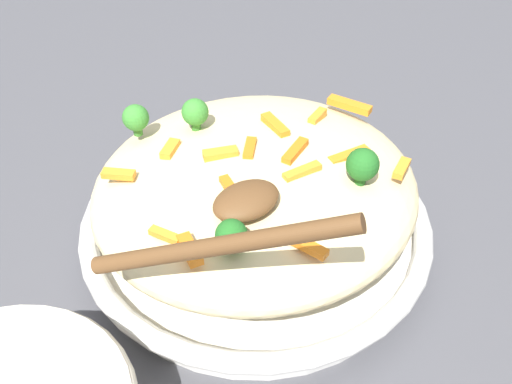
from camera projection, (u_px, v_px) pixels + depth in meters
name	position (u px, v px, depth m)	size (l,w,h in m)	color
ground_plane	(256.00, 241.00, 0.55)	(2.40, 2.40, 0.00)	#4C4C51
serving_bowl	(256.00, 225.00, 0.53)	(0.33, 0.33, 0.04)	white
pasta_mound	(256.00, 185.00, 0.50)	(0.30, 0.28, 0.07)	beige
carrot_piece_0	(295.00, 151.00, 0.48)	(0.04, 0.01, 0.01)	orange
carrot_piece_1	(302.00, 172.00, 0.46)	(0.03, 0.01, 0.01)	orange
carrot_piece_2	(254.00, 147.00, 0.48)	(0.03, 0.01, 0.01)	orange
carrot_piece_3	(275.00, 126.00, 0.51)	(0.04, 0.01, 0.01)	orange
carrot_piece_4	(119.00, 174.00, 0.46)	(0.03, 0.01, 0.01)	orange
carrot_piece_5	(402.00, 168.00, 0.47)	(0.03, 0.01, 0.01)	orange
carrot_piece_6	(349.00, 105.00, 0.54)	(0.04, 0.01, 0.01)	orange
carrot_piece_7	(220.00, 154.00, 0.48)	(0.03, 0.01, 0.01)	orange
carrot_piece_8	(165.00, 235.00, 0.41)	(0.03, 0.01, 0.01)	orange
carrot_piece_9	(190.00, 250.00, 0.40)	(0.03, 0.01, 0.01)	orange
carrot_piece_10	(230.00, 189.00, 0.44)	(0.03, 0.01, 0.01)	orange
carrot_piece_11	(317.00, 117.00, 0.53)	(0.02, 0.01, 0.01)	orange
carrot_piece_12	(307.00, 245.00, 0.40)	(0.03, 0.01, 0.01)	orange
carrot_piece_13	(170.00, 149.00, 0.49)	(0.02, 0.01, 0.01)	orange
carrot_piece_14	(349.00, 155.00, 0.48)	(0.04, 0.01, 0.01)	orange
broccoli_floret_0	(362.00, 165.00, 0.45)	(0.03, 0.03, 0.03)	#205B1C
broccoli_floret_1	(136.00, 118.00, 0.50)	(0.02, 0.02, 0.03)	#377928
broccoli_floret_2	(231.00, 235.00, 0.39)	(0.02, 0.02, 0.03)	#205B1C
broccoli_floret_3	(195.00, 113.00, 0.50)	(0.02, 0.02, 0.03)	#377928
serving_spoon	(236.00, 216.00, 0.39)	(0.15, 0.15, 0.09)	brown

